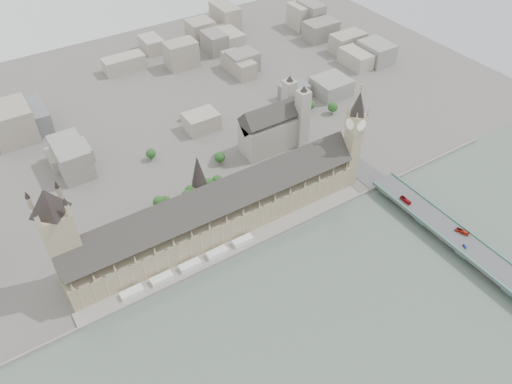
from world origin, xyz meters
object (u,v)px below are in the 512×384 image
palace_of_westminster (216,211)px  car_blue (465,246)px  car_approach (346,146)px  elizabeth_tower (354,133)px  red_bus_south (462,232)px  victoria_tower (60,237)px  westminster_abbey (274,126)px  red_bus_north (406,200)px  car_silver (464,233)px  westminster_bridge (440,228)px

palace_of_westminster → car_blue: size_ratio=57.80×
palace_of_westminster → car_approach: palace_of_westminster is taller
elizabeth_tower → car_blue: size_ratio=23.45×
red_bus_south → car_blue: red_bus_south is taller
victoria_tower → red_bus_south: bearing=-24.2°
westminster_abbey → car_approach: bearing=-44.2°
red_bus_north → red_bus_south: bearing=-79.0°
red_bus_south → red_bus_north: bearing=82.7°
palace_of_westminster → red_bus_north: size_ratio=22.63×
red_bus_south → car_blue: bearing=-152.0°
palace_of_westminster → victoria_tower: victoria_tower is taller
victoria_tower → palace_of_westminster: bearing=-3.0°
red_bus_north → car_silver: 57.13m
victoria_tower → westminster_bridge: 309.91m
car_blue → car_approach: bearing=107.7°
car_silver → westminster_abbey: bearing=84.7°
victoria_tower → car_silver: bearing=-24.5°
palace_of_westminster → car_silver: (168.13, -125.80, -11.67)m
westminster_abbey → red_bus_south: westminster_abbey is taller
westminster_abbey → car_approach: size_ratio=13.48×
car_approach → red_bus_south: bearing=-82.3°
victoria_tower → car_blue: size_ratio=21.81×
elizabeth_tower → westminster_bridge: bearing=-75.9°
red_bus_north → car_silver: size_ratio=2.46×
westminster_abbey → victoria_tower: bearing=-163.5°
palace_of_westminster → car_silver: size_ratio=55.62×
elizabeth_tower → westminster_bridge: elizabeth_tower is taller
victoria_tower → car_blue: bearing=-27.0°
westminster_bridge → car_silver: 20.46m
elizabeth_tower → car_approach: (27.13, 34.22, -47.10)m
victoria_tower → red_bus_north: size_ratio=8.54×
elizabeth_tower → red_bus_north: elizabeth_tower is taller
westminster_bridge → car_silver: (6.13, -18.60, 5.91)m
palace_of_westminster → car_approach: size_ratio=52.55×
car_blue → westminster_abbey: bearing=122.9°
elizabeth_tower → victoria_tower: size_ratio=1.07×
westminster_abbey → car_silver: 209.55m
victoria_tower → red_bus_south: size_ratio=8.77×
palace_of_westminster → elizabeth_tower: size_ratio=2.47×
westminster_bridge → red_bus_south: (5.95, -16.80, 6.71)m
victoria_tower → car_silver: victoria_tower is taller
car_silver → victoria_tower: bearing=134.4°
palace_of_westminster → westminster_bridge: size_ratio=0.82×
westminster_bridge → car_blue: car_blue is taller
car_silver → car_approach: 148.36m
car_blue → car_silver: car_silver is taller
palace_of_westminster → elizabeth_tower: 142.94m
victoria_tower → westminster_abbey: bearing=16.5°
palace_of_westminster → westminster_abbey: (110.92, 75.30, 2.38)m
elizabeth_tower → palace_of_westminster: bearing=175.2°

